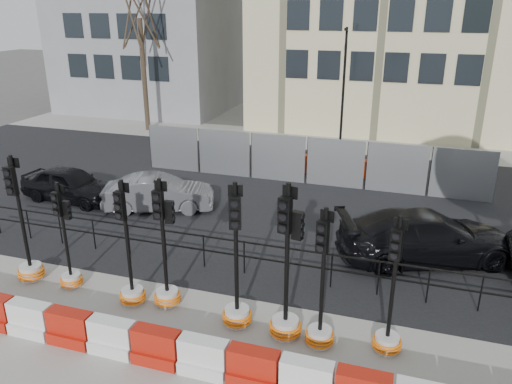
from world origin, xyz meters
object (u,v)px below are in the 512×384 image
(car_a, at_px, (70,184))
(traffic_signal_h, at_px, (389,325))
(traffic_signal_a, at_px, (28,255))
(car_c, at_px, (426,237))
(traffic_signal_d, at_px, (166,277))

(car_a, bearing_deg, traffic_signal_h, -109.48)
(traffic_signal_a, relative_size, car_c, 0.64)
(traffic_signal_a, height_order, car_c, traffic_signal_a)
(traffic_signal_d, xyz_separation_m, car_c, (6.05, 4.40, -0.05))
(traffic_signal_h, bearing_deg, car_a, 170.19)
(traffic_signal_h, xyz_separation_m, car_c, (0.75, 4.56, 0.09))
(traffic_signal_d, bearing_deg, traffic_signal_a, 177.77)
(car_a, bearing_deg, car_c, -89.10)
(car_a, xyz_separation_m, car_c, (12.80, -0.84, 0.09))
(car_a, bearing_deg, traffic_signal_a, -148.59)
(traffic_signal_a, distance_m, car_a, 5.91)
(traffic_signal_h, height_order, car_a, traffic_signal_h)
(traffic_signal_h, relative_size, car_c, 0.57)
(traffic_signal_a, xyz_separation_m, car_a, (-2.66, 5.27, -0.07))
(traffic_signal_a, distance_m, car_c, 11.07)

